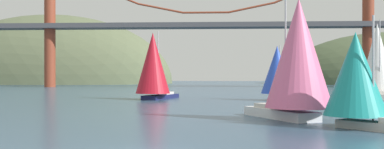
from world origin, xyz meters
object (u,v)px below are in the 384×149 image
sailboat_white_mainsail (377,59)px  sailboat_blue_spinnaker (277,71)px  sailboat_pink_spinnaker (297,57)px  sailboat_crimson_sail (153,65)px  sailboat_teal_sail (357,76)px

sailboat_white_mainsail → sailboat_blue_spinnaker: size_ratio=1.52×
sailboat_pink_spinnaker → sailboat_crimson_sail: (-15.16, 27.17, -0.19)m
sailboat_white_mainsail → sailboat_pink_spinnaker: 38.26m
sailboat_white_mainsail → sailboat_blue_spinnaker: 17.62m
sailboat_white_mainsail → sailboat_crimson_sail: sailboat_white_mainsail is taller
sailboat_pink_spinnaker → sailboat_blue_spinnaker: size_ratio=1.48×
sailboat_blue_spinnaker → sailboat_crimson_sail: 16.91m
sailboat_white_mainsail → sailboat_pink_spinnaker: size_ratio=1.03×
sailboat_pink_spinnaker → sailboat_blue_spinnaker: bearing=86.3°
sailboat_teal_sail → sailboat_crimson_sail: bearing=120.1°
sailboat_pink_spinnaker → sailboat_crimson_sail: sailboat_pink_spinnaker is taller
sailboat_pink_spinnaker → sailboat_crimson_sail: size_ratio=1.17×
sailboat_crimson_sail → sailboat_teal_sail: 36.65m
sailboat_blue_spinnaker → sailboat_teal_sail: (1.51, -30.80, -0.42)m
sailboat_white_mainsail → sailboat_pink_spinnaker: (-17.42, -34.06, -0.73)m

